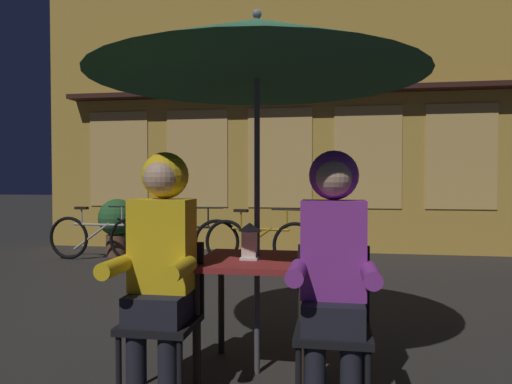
% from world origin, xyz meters
% --- Properties ---
extents(ground_plane, '(60.00, 60.00, 0.00)m').
position_xyz_m(ground_plane, '(0.00, 0.00, 0.00)').
color(ground_plane, '#2D2B28').
extents(cafe_table, '(0.72, 0.72, 0.74)m').
position_xyz_m(cafe_table, '(0.00, 0.00, 0.64)').
color(cafe_table, maroon).
rests_on(cafe_table, ground_plane).
extents(patio_umbrella, '(2.10, 2.10, 2.31)m').
position_xyz_m(patio_umbrella, '(0.00, 0.00, 2.06)').
color(patio_umbrella, '#4C4C51').
rests_on(patio_umbrella, ground_plane).
extents(lantern, '(0.11, 0.11, 0.23)m').
position_xyz_m(lantern, '(-0.04, -0.05, 0.86)').
color(lantern, white).
rests_on(lantern, cafe_table).
extents(chair_left, '(0.40, 0.40, 0.87)m').
position_xyz_m(chair_left, '(-0.48, -0.37, 0.49)').
color(chair_left, black).
rests_on(chair_left, ground_plane).
extents(chair_right, '(0.40, 0.40, 0.87)m').
position_xyz_m(chair_right, '(0.48, -0.37, 0.49)').
color(chair_right, black).
rests_on(chair_right, ground_plane).
extents(person_left_hooded, '(0.45, 0.56, 1.40)m').
position_xyz_m(person_left_hooded, '(-0.48, -0.43, 0.85)').
color(person_left_hooded, black).
rests_on(person_left_hooded, ground_plane).
extents(person_right_hooded, '(0.45, 0.56, 1.40)m').
position_xyz_m(person_right_hooded, '(0.48, -0.43, 0.85)').
color(person_right_hooded, black).
rests_on(person_right_hooded, ground_plane).
extents(shopfront_building, '(10.00, 0.93, 6.20)m').
position_xyz_m(shopfront_building, '(0.30, 5.40, 3.09)').
color(shopfront_building, gold).
rests_on(shopfront_building, ground_plane).
extents(bicycle_nearest, '(1.68, 0.12, 0.84)m').
position_xyz_m(bicycle_nearest, '(-3.06, 3.73, 0.35)').
color(bicycle_nearest, black).
rests_on(bicycle_nearest, ground_plane).
extents(bicycle_second, '(1.67, 0.30, 0.84)m').
position_xyz_m(bicycle_second, '(-1.70, 3.59, 0.35)').
color(bicycle_second, black).
rests_on(bicycle_second, ground_plane).
extents(bicycle_third, '(1.66, 0.35, 0.84)m').
position_xyz_m(bicycle_third, '(-0.53, 3.52, 0.35)').
color(bicycle_third, black).
rests_on(bicycle_third, ground_plane).
extents(potted_plant, '(0.60, 0.60, 0.92)m').
position_xyz_m(potted_plant, '(-2.96, 4.16, 0.54)').
color(potted_plant, brown).
rests_on(potted_plant, ground_plane).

